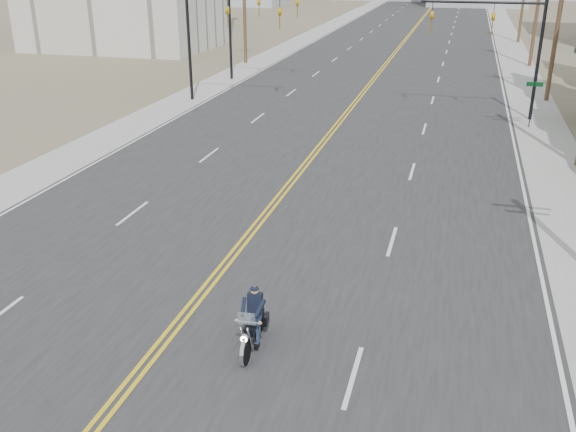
# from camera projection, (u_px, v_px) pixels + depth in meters

# --- Properties ---
(road) EXTENTS (20.00, 200.00, 0.01)m
(road) POSITION_uv_depth(u_px,v_px,m) (406.00, 39.00, 75.38)
(road) COLOR #303033
(road) RESTS_ON ground
(sidewalk_left) EXTENTS (3.00, 200.00, 0.01)m
(sidewalk_left) POSITION_uv_depth(u_px,v_px,m) (311.00, 36.00, 78.15)
(sidewalk_left) COLOR #A5A5A0
(sidewalk_left) RESTS_ON ground
(sidewalk_right) EXTENTS (3.00, 200.00, 0.01)m
(sidewalk_right) POSITION_uv_depth(u_px,v_px,m) (509.00, 42.00, 72.61)
(sidewalk_right) COLOR #A5A5A0
(sidewalk_right) RESTS_ON ground
(traffic_mast_left) EXTENTS (7.10, 0.26, 7.00)m
(traffic_mast_left) POSITION_uv_depth(u_px,v_px,m) (217.00, 26.00, 41.74)
(traffic_mast_left) COLOR black
(traffic_mast_left) RESTS_ON ground
(traffic_mast_right) EXTENTS (7.10, 0.26, 7.00)m
(traffic_mast_right) POSITION_uv_depth(u_px,v_px,m) (505.00, 35.00, 37.41)
(traffic_mast_right) COLOR black
(traffic_mast_right) RESTS_ON ground
(traffic_mast_far) EXTENTS (6.10, 0.26, 7.00)m
(traffic_mast_far) POSITION_uv_depth(u_px,v_px,m) (250.00, 16.00, 48.98)
(traffic_mast_far) COLOR black
(traffic_mast_far) RESTS_ON ground
(street_sign) EXTENTS (0.90, 0.06, 2.62)m
(street_sign) POSITION_uv_depth(u_px,v_px,m) (533.00, 97.00, 36.37)
(street_sign) COLOR black
(street_sign) RESTS_ON ground
(utility_pole_c) EXTENTS (2.20, 0.30, 11.00)m
(utility_pole_c) POSITION_uv_depth(u_px,v_px,m) (560.00, 13.00, 41.61)
(utility_pole_c) COLOR brown
(utility_pole_c) RESTS_ON ground
(utility_pole_left) EXTENTS (2.20, 0.30, 10.50)m
(utility_pole_left) POSITION_uv_depth(u_px,v_px,m) (244.00, 0.00, 56.67)
(utility_pole_left) COLOR brown
(utility_pole_left) RESTS_ON ground
(motorcyclist) EXTENTS (1.02, 2.11, 1.61)m
(motorcyclist) POSITION_uv_depth(u_px,v_px,m) (252.00, 320.00, 16.12)
(motorcyclist) COLOR black
(motorcyclist) RESTS_ON ground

